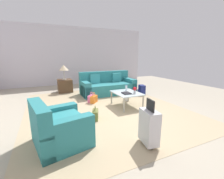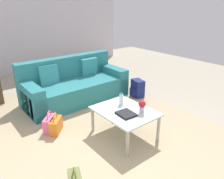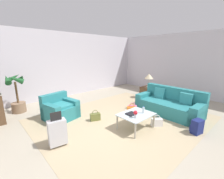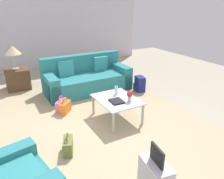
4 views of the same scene
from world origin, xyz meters
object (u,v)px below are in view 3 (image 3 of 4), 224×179
Objects in this scene: armchair at (60,110)px; coffee_table_book at (131,114)px; side_table at (148,92)px; handbag_pink at (132,108)px; backpack_navy at (197,127)px; handbag_olive at (95,117)px; flower_vase at (135,113)px; potted_palm at (17,94)px; table_lamp at (149,76)px; handbag_white at (157,122)px; couch at (170,105)px; water_bottle at (143,110)px; suitcase_silver at (57,132)px; coffee_table at (136,116)px; handbag_orange at (131,110)px.

coffee_table_book is (1.19, -2.08, 0.17)m from armchair.
side_table is at bearing -9.18° from armchair.
handbag_pink is at bearing -30.20° from armchair.
side_table reaches higher than backpack_navy.
flower_vase is at bearing -76.46° from handbag_olive.
backpack_navy is 0.28× the size of potted_palm.
coffee_table_book is 3.30m from table_lamp.
armchair is at bearing 149.80° from handbag_pink.
handbag_white is (0.70, -0.42, -0.34)m from coffee_table_book.
backpack_navy is (-0.80, -1.19, -0.11)m from couch.
flower_vase is at bearing -151.35° from table_lamp.
couch reaches higher than water_bottle.
coffee_table_book is at bearing 149.09° from handbag_white.
handbag_pink is (-1.90, -0.62, -0.15)m from side_table.
water_bottle reaches higher than backpack_navy.
couch is 2.03× the size of armchair.
suitcase_silver is 2.92m from handbag_pink.
potted_palm is at bearing 122.28° from water_bottle.
water_bottle is at bearing -148.39° from table_lamp.
couch is at bearing -3.18° from coffee_table.
coffee_table_book is 0.43× the size of table_lamp.
couch is 6.18× the size of handbag_olive.
coffee_table_book is 3.25m from side_table.
water_bottle is 0.42m from flower_vase.
armchair reaches higher than handbag_orange.
coffee_table_book is 0.76× the size of handbag_white.
coffee_table is 1.28m from handbag_pink.
side_table is at bearing -23.75° from potted_palm.
potted_palm is at bearing 156.25° from side_table.
suitcase_silver is 2.12× the size of backpack_navy.
table_lamp is 2.20m from handbag_pink.
suitcase_silver reaches higher than backpack_navy.
handbag_white is at bearing -169.11° from couch.
potted_palm reaches higher than armchair.
backpack_navy is 5.95m from potted_palm.
flower_vase is at bearing -64.72° from armchair.
coffee_table is 3.18m from side_table.
handbag_olive is at bearing -175.15° from table_lamp.
coffee_table is 2.12m from suitcase_silver.
handbag_olive is 2.95m from backpack_navy.
handbag_white is at bearing -21.92° from suitcase_silver.
armchair is 1.84× the size of side_table.
potted_palm is (-5.00, 2.20, 0.41)m from side_table.
flower_vase is 0.14× the size of potted_palm.
flower_vase reaches higher than side_table.
backpack_navy is at bearing -56.17° from armchair.
flower_vase is at bearing -173.21° from water_bottle.
handbag_pink is 2.17m from backpack_navy.
couch is at bearing -29.23° from handbag_olive.
handbag_white is at bearing -13.18° from flower_vase.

